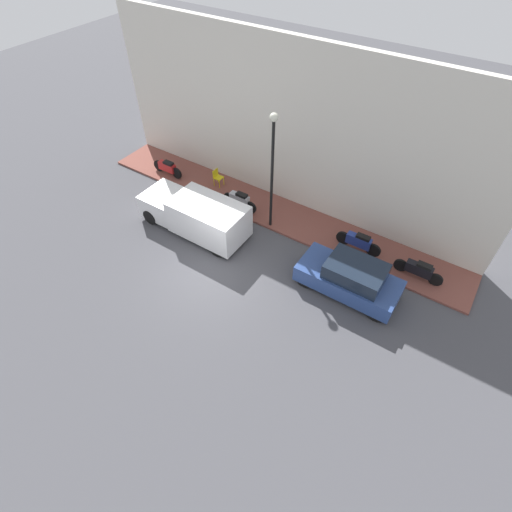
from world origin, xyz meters
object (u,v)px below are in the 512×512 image
motorcycle_black (419,270)px  scooter_silver (240,200)px  motorcycle_red (167,167)px  streetlamp (272,160)px  parked_car (350,278)px  cafe_chair (217,176)px  delivery_van (195,214)px  motorcycle_blue (359,242)px

motorcycle_black → scooter_silver: (-0.29, 8.23, 0.04)m
motorcycle_red → streetlamp: streetlamp is taller
parked_car → streetlamp: 5.40m
streetlamp → cafe_chair: bearing=73.5°
delivery_van → motorcycle_red: 4.51m
motorcycle_black → motorcycle_red: bearing=90.3°
delivery_van → scooter_silver: delivery_van is taller
scooter_silver → cafe_chair: scooter_silver is taller
motorcycle_blue → motorcycle_red: 10.31m
parked_car → cafe_chair: parked_car is taller
motorcycle_black → streetlamp: (-0.50, 6.42, 2.90)m
motorcycle_blue → streetlamp: size_ratio=0.37×
scooter_silver → cafe_chair: (0.91, 1.97, 0.03)m
motorcycle_red → cafe_chair: (0.68, -2.67, 0.07)m
motorcycle_black → delivery_van: bearing=105.1°
motorcycle_blue → streetlamp: (-0.67, 3.86, 2.87)m
scooter_silver → parked_car: bearing=-105.4°
parked_car → delivery_van: delivery_van is taller
scooter_silver → streetlamp: bearing=-96.7°
parked_car → delivery_van: (-0.44, 7.04, 0.17)m
motorcycle_black → cafe_chair: (0.62, 10.20, 0.07)m
motorcycle_red → streetlamp: 7.08m
motorcycle_blue → cafe_chair: 7.65m
delivery_van → cafe_chair: (3.06, 1.15, -0.27)m
motorcycle_black → motorcycle_red: (-0.06, 12.87, -0.00)m
motorcycle_blue → scooter_silver: 5.69m
motorcycle_black → motorcycle_red: size_ratio=1.06×
motorcycle_red → motorcycle_blue: bearing=-88.7°
motorcycle_red → scooter_silver: (-0.23, -4.64, 0.04)m
streetlamp → parked_car: bearing=-108.7°
motorcycle_red → cafe_chair: cafe_chair is taller
parked_car → cafe_chair: 8.60m
parked_car → motorcycle_red: bearing=79.9°
motorcycle_black → streetlamp: streetlamp is taller
scooter_silver → streetlamp: (-0.21, -1.80, 2.86)m
motorcycle_black → cafe_chair: bearing=86.5°
motorcycle_blue → cafe_chair: bearing=86.6°
delivery_van → motorcycle_black: bearing=-74.9°
parked_car → scooter_silver: bearing=74.6°
parked_car → motorcycle_black: 2.84m
motorcycle_red → streetlamp: bearing=-93.9°
parked_car → motorcycle_red: (1.94, 10.86, -0.17)m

